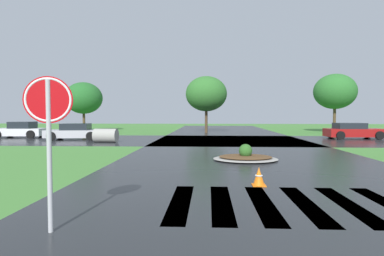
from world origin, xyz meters
TOP-DOWN VIEW (x-y plane):
  - asphalt_roadway at (0.00, 10.00)m, footprint 10.89×80.00m
  - asphalt_cross_road at (0.00, 21.17)m, footprint 90.00×9.80m
  - crosswalk_stripes at (0.00, 4.38)m, footprint 4.95×3.11m
  - stop_sign at (-4.22, 2.49)m, footprint 0.74×0.24m
  - median_island at (-0.08, 10.93)m, footprint 2.70×2.25m
  - car_silver_hatch at (9.66, 23.08)m, footprint 4.34×2.13m
  - car_white_sedan at (-11.68, 21.13)m, footprint 4.30×2.38m
  - car_dark_suv at (-16.99, 22.95)m, footprint 3.99×2.25m
  - drainage_pipe_stack at (-8.64, 19.01)m, footprint 1.63×1.04m
  - traffic_cone at (-0.27, 6.12)m, footprint 0.36×0.36m
  - background_treeline at (5.96, 31.21)m, footprint 42.94×6.24m

SIDE VIEW (x-z plane):
  - asphalt_roadway at x=0.00m, z-range 0.00..0.01m
  - asphalt_cross_road at x=0.00m, z-range 0.00..0.01m
  - crosswalk_stripes at x=0.00m, z-range 0.00..0.01m
  - median_island at x=-0.08m, z-range -0.21..0.47m
  - traffic_cone at x=-0.27m, z-range -0.02..0.49m
  - drainage_pipe_stack at x=-8.64m, z-range 0.00..0.93m
  - car_white_sedan at x=-11.68m, z-range -0.04..1.19m
  - car_silver_hatch at x=9.66m, z-range -0.03..1.21m
  - car_dark_suv at x=-16.99m, z-range -0.05..1.25m
  - stop_sign at x=-4.22m, z-range 0.62..3.17m
  - background_treeline at x=5.96m, z-range 0.93..6.90m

